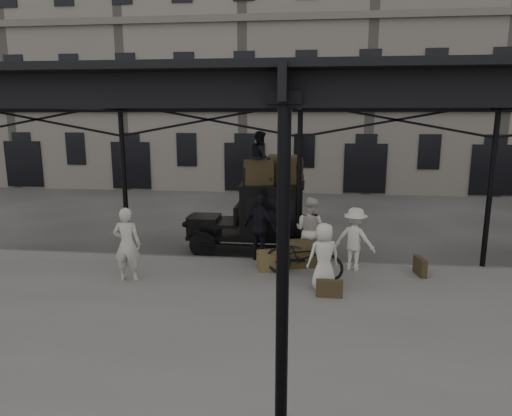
{
  "coord_description": "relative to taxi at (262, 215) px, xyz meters",
  "views": [
    {
      "loc": [
        0.25,
        -10.43,
        4.19
      ],
      "look_at": [
        -1.15,
        1.6,
        1.7
      ],
      "focal_mm": 32.0,
      "sensor_mm": 36.0,
      "label": 1
    }
  ],
  "objects": [
    {
      "name": "suitcase_upright",
      "position": [
        4.27,
        -1.9,
        -0.83
      ],
      "size": [
        0.24,
        0.62,
        0.45
      ],
      "primitive_type": "cube",
      "rotation": [
        0.0,
        0.0,
        0.15
      ],
      "color": "#41341E",
      "rests_on": "platform"
    },
    {
      "name": "taxi",
      "position": [
        0.0,
        0.0,
        0.0
      ],
      "size": [
        3.65,
        1.55,
        2.18
      ],
      "color": "black",
      "rests_on": "ground"
    },
    {
      "name": "wicker_hamper",
      "position": [
        0.4,
        -1.93,
        -0.8
      ],
      "size": [
        0.71,
        0.62,
        0.5
      ],
      "primitive_type": "cube",
      "rotation": [
        0.0,
        0.0,
        0.33
      ],
      "color": "brown",
      "rests_on": "platform"
    },
    {
      "name": "bicycle",
      "position": [
        1.31,
        -2.39,
        -0.52
      ],
      "size": [
        2.16,
        1.28,
        1.07
      ],
      "primitive_type": "imported",
      "rotation": [
        0.0,
        0.0,
        1.27
      ],
      "color": "black",
      "rests_on": "platform"
    },
    {
      "name": "canopy",
      "position": [
        1.13,
        -4.72,
        3.39
      ],
      "size": [
        22.5,
        9.0,
        4.74
      ],
      "color": "black",
      "rests_on": "ground"
    },
    {
      "name": "porter_roof",
      "position": [
        -0.03,
        -0.1,
        1.75
      ],
      "size": [
        0.68,
        0.82,
        1.54
      ],
      "primitive_type": "imported",
      "rotation": [
        0.0,
        0.0,
        1.7
      ],
      "color": "black",
      "rests_on": "taxi"
    },
    {
      "name": "platform",
      "position": [
        1.13,
        -5.0,
        -1.13
      ],
      "size": [
        28.0,
        8.0,
        0.15
      ],
      "primitive_type": "cube",
      "color": "slate",
      "rests_on": "ground"
    },
    {
      "name": "steamer_trunk_roof_far",
      "position": [
        0.67,
        0.2,
        1.33
      ],
      "size": [
        1.11,
        0.89,
        0.7
      ],
      "primitive_type": null,
      "rotation": [
        0.0,
        0.0,
        -0.37
      ],
      "color": "#41341E",
      "rests_on": "taxi"
    },
    {
      "name": "building_frontage",
      "position": [
        1.13,
        15.0,
        5.8
      ],
      "size": [
        64.0,
        8.0,
        14.0
      ],
      "primitive_type": "cube",
      "color": "slate",
      "rests_on": "ground"
    },
    {
      "name": "ground",
      "position": [
        1.13,
        -3.0,
        -1.2
      ],
      "size": [
        120.0,
        120.0,
        0.0
      ],
      "primitive_type": "plane",
      "color": "#383533",
      "rests_on": "ground"
    },
    {
      "name": "porter_midleft",
      "position": [
        1.45,
        -1.2,
        -0.13
      ],
      "size": [
        1.12,
        1.05,
        1.84
      ],
      "primitive_type": "imported",
      "rotation": [
        0.0,
        0.0,
        2.62
      ],
      "color": "silver",
      "rests_on": "platform"
    },
    {
      "name": "porter_centre",
      "position": [
        1.78,
        -3.08,
        -0.26
      ],
      "size": [
        0.9,
        0.74,
        1.58
      ],
      "primitive_type": "imported",
      "rotation": [
        0.0,
        0.0,
        3.5
      ],
      "color": "silver",
      "rests_on": "platform"
    },
    {
      "name": "porter_official",
      "position": [
        0.09,
        -1.2,
        -0.1
      ],
      "size": [
        1.19,
        1.0,
        1.91
      ],
      "primitive_type": "imported",
      "rotation": [
        0.0,
        0.0,
        2.56
      ],
      "color": "black",
      "rests_on": "platform"
    },
    {
      "name": "steamer_trunk_roof_near",
      "position": [
        -0.08,
        -0.25,
        1.28
      ],
      "size": [
        0.93,
        0.7,
        0.61
      ],
      "primitive_type": null,
      "rotation": [
        0.0,
        0.0,
        0.27
      ],
      "color": "#41341E",
      "rests_on": "taxi"
    },
    {
      "name": "suitcase_flat",
      "position": [
        1.9,
        -3.62,
        -0.85
      ],
      "size": [
        0.6,
        0.17,
        0.4
      ],
      "primitive_type": "cube",
      "rotation": [
        0.0,
        0.0,
        -0.03
      ],
      "color": "#41341E",
      "rests_on": "platform"
    },
    {
      "name": "porter_right",
      "position": [
        2.62,
        -1.7,
        -0.21
      ],
      "size": [
        1.25,
        1.02,
        1.68
      ],
      "primitive_type": "imported",
      "rotation": [
        0.0,
        0.0,
        2.71
      ],
      "color": "silver",
      "rests_on": "platform"
    },
    {
      "name": "porter_left",
      "position": [
        -3.0,
        -3.11,
        -0.13
      ],
      "size": [
        0.69,
        0.47,
        1.84
      ],
      "primitive_type": "imported",
      "rotation": [
        0.0,
        0.0,
        3.19
      ],
      "color": "beige",
      "rests_on": "platform"
    },
    {
      "name": "steamer_trunk_platform",
      "position": [
        1.29,
        -1.52,
        -0.74
      ],
      "size": [
        0.96,
        0.72,
        0.63
      ],
      "primitive_type": null,
      "rotation": [
        0.0,
        0.0,
        0.25
      ],
      "color": "#41341E",
      "rests_on": "platform"
    }
  ]
}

